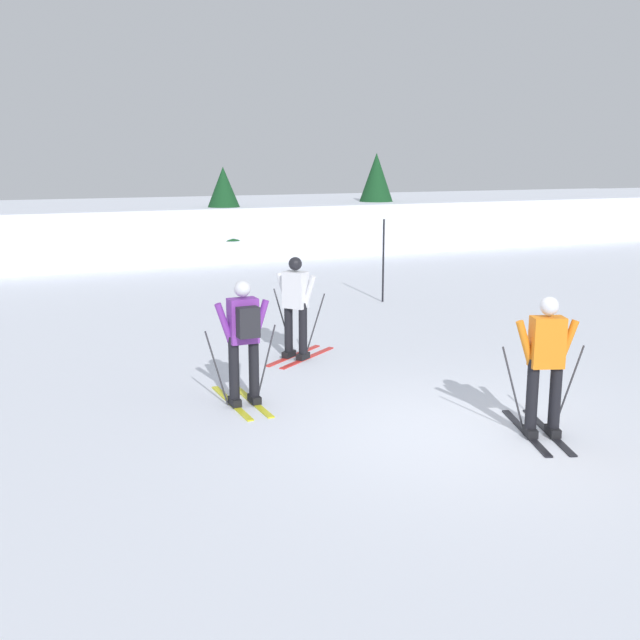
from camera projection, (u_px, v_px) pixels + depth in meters
The scene contains 8 objects.
ground_plane at pixel (440, 432), 9.28m from camera, with size 120.00×120.00×0.00m, color silver.
far_snow_ridge at pixel (133, 229), 26.49m from camera, with size 80.00×7.93×1.75m, color silver.
skier_purple at pixel (244, 337), 10.07m from camera, with size 1.00×1.60×1.71m.
skier_white at pixel (296, 305), 12.47m from camera, with size 1.52×1.23×1.71m.
skier_orange at pixel (545, 363), 8.93m from camera, with size 0.95×1.63×1.71m.
trail_marker_pole at pixel (383, 261), 17.55m from camera, with size 0.04×0.04×1.92m, color black.
conifer_far_left at pixel (376, 193), 27.66m from camera, with size 1.99×1.99×3.49m.
conifer_far_right at pixel (224, 203), 24.50m from camera, with size 1.86×1.86×3.03m.
Camera 1 is at (-4.94, -7.42, 3.26)m, focal length 42.70 mm.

